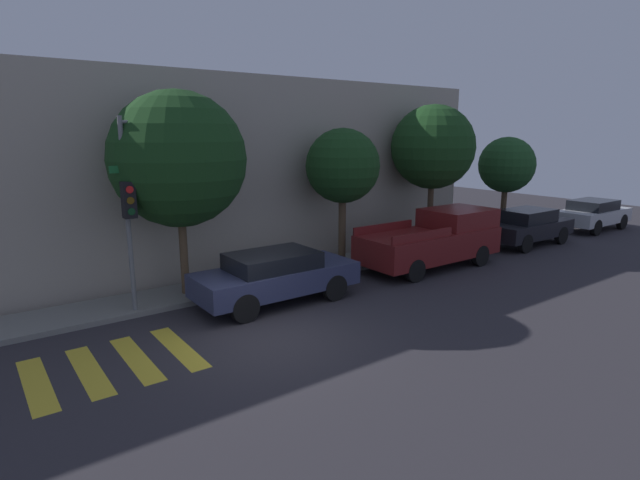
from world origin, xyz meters
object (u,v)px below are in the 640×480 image
(traffic_light_pole, at_px, (141,186))
(sedan_far_end, at_px, (593,214))
(pickup_truck, at_px, (435,239))
(tree_far_end, at_px, (433,147))
(tree_near_corner, at_px, (178,159))
(sedan_near_corner, at_px, (276,275))
(tree_midblock, at_px, (343,166))
(tree_behind_truck, at_px, (507,165))
(sedan_middle, at_px, (527,226))

(traffic_light_pole, bearing_deg, sedan_far_end, -3.43)
(pickup_truck, bearing_deg, tree_far_end, 45.99)
(sedan_far_end, relative_size, tree_near_corner, 0.73)
(sedan_near_corner, relative_size, tree_midblock, 0.95)
(tree_midblock, relative_size, tree_far_end, 0.84)
(tree_near_corner, bearing_deg, tree_far_end, 0.00)
(tree_midblock, bearing_deg, sedan_far_end, -7.75)
(traffic_light_pole, height_order, tree_far_end, tree_far_end)
(pickup_truck, distance_m, tree_behind_truck, 7.46)
(sedan_middle, height_order, tree_far_end, tree_far_end)
(sedan_middle, height_order, tree_midblock, tree_midblock)
(pickup_truck, height_order, tree_far_end, tree_far_end)
(traffic_light_pole, xyz_separation_m, tree_midblock, (7.02, 0.65, 0.17))
(tree_far_end, distance_m, tree_behind_truck, 5.09)
(sedan_far_end, xyz_separation_m, tree_far_end, (-9.58, 1.92, 3.30))
(traffic_light_pole, relative_size, tree_behind_truck, 1.13)
(sedan_far_end, relative_size, tree_far_end, 0.74)
(sedan_far_end, bearing_deg, tree_far_end, 168.66)
(sedan_middle, xyz_separation_m, tree_behind_truck, (1.09, 1.92, 2.39))
(sedan_near_corner, relative_size, tree_near_corner, 0.79)
(pickup_truck, relative_size, tree_far_end, 0.94)
(sedan_near_corner, xyz_separation_m, sedan_far_end, (18.01, 0.00, 0.00))
(sedan_far_end, bearing_deg, pickup_truck, 180.00)
(pickup_truck, distance_m, sedan_middle, 5.78)
(pickup_truck, height_order, tree_behind_truck, tree_behind_truck)
(pickup_truck, height_order, sedan_far_end, pickup_truck)
(tree_far_end, bearing_deg, pickup_truck, -134.01)
(sedan_middle, height_order, tree_behind_truck, tree_behind_truck)
(pickup_truck, xyz_separation_m, tree_midblock, (-2.67, 1.92, 2.53))
(sedan_middle, xyz_separation_m, tree_far_end, (-3.92, 1.92, 3.28))
(tree_near_corner, bearing_deg, sedan_far_end, -5.52)
(pickup_truck, distance_m, sedan_far_end, 11.44)
(traffic_light_pole, distance_m, sedan_far_end, 21.32)
(traffic_light_pole, height_order, pickup_truck, traffic_light_pole)
(pickup_truck, bearing_deg, tree_midblock, 144.29)
(tree_near_corner, distance_m, tree_midblock, 5.78)
(pickup_truck, xyz_separation_m, sedan_middle, (5.78, -0.00, -0.19))
(sedan_far_end, xyz_separation_m, tree_near_corner, (-19.87, 1.92, 3.16))
(tree_behind_truck, bearing_deg, pickup_truck, -164.37)
(sedan_near_corner, xyz_separation_m, tree_near_corner, (-1.86, 1.92, 3.16))
(traffic_light_pole, xyz_separation_m, sedan_middle, (15.47, -1.27, -2.54))
(tree_near_corner, height_order, tree_far_end, tree_near_corner)
(tree_near_corner, bearing_deg, tree_midblock, 0.00)
(sedan_near_corner, distance_m, tree_near_corner, 4.14)
(sedan_near_corner, bearing_deg, pickup_truck, 0.00)
(tree_far_end, bearing_deg, sedan_near_corner, -167.16)
(sedan_middle, bearing_deg, traffic_light_pole, 175.31)
(tree_midblock, xyz_separation_m, tree_behind_truck, (9.54, 0.00, -0.32))
(sedan_middle, bearing_deg, sedan_near_corner, -180.00)
(pickup_truck, bearing_deg, sedan_near_corner, -180.00)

